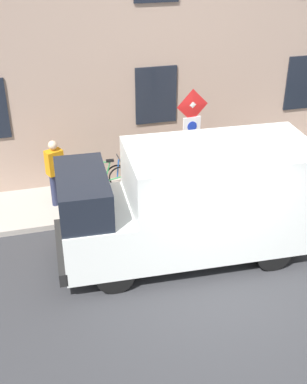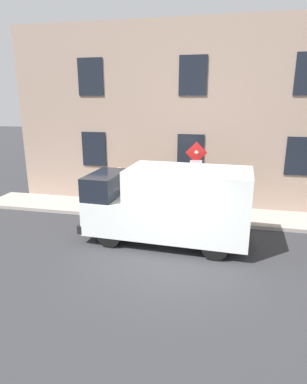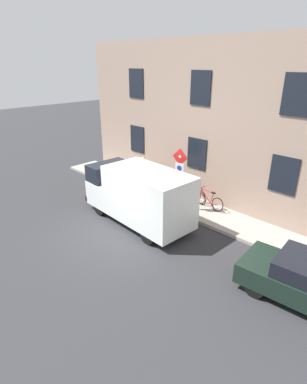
# 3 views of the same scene
# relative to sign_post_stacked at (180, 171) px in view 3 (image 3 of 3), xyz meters

# --- Properties ---
(ground_plane) EXTENTS (80.00, 80.00, 0.00)m
(ground_plane) POSITION_rel_sign_post_stacked_xyz_m (-3.07, 0.39, -2.05)
(ground_plane) COLOR #303134
(sidewalk_slab) EXTENTS (1.94, 17.55, 0.14)m
(sidewalk_slab) POSITION_rel_sign_post_stacked_xyz_m (0.76, 0.39, -1.98)
(sidewalk_slab) COLOR #A69E94
(sidewalk_slab) RESTS_ON ground_plane
(building_facade) EXTENTS (0.75, 15.55, 7.57)m
(building_facade) POSITION_rel_sign_post_stacked_xyz_m (2.08, 0.39, 1.74)
(building_facade) COLOR tan
(building_facade) RESTS_ON ground_plane
(sign_post_stacked) EXTENTS (0.18, 0.56, 2.83)m
(sign_post_stacked) POSITION_rel_sign_post_stacked_xyz_m (0.00, 0.00, 0.00)
(sign_post_stacked) COLOR #474C47
(sign_post_stacked) RESTS_ON sidewalk_slab
(delivery_van) EXTENTS (2.23, 5.41, 2.50)m
(delivery_van) POSITION_rel_sign_post_stacked_xyz_m (-1.92, 0.63, -0.71)
(delivery_van) COLOR white
(delivery_van) RESTS_ON ground_plane
(bicycle_red) EXTENTS (0.46, 1.71, 0.89)m
(bicycle_red) POSITION_rel_sign_post_stacked_xyz_m (1.18, -0.83, -1.54)
(bicycle_red) COLOR black
(bicycle_red) RESTS_ON sidewalk_slab
(bicycle_orange) EXTENTS (0.46, 1.72, 0.89)m
(bicycle_orange) POSITION_rel_sign_post_stacked_xyz_m (1.18, 0.12, -1.54)
(bicycle_orange) COLOR black
(bicycle_orange) RESTS_ON sidewalk_slab
(bicycle_blue) EXTENTS (0.46, 1.71, 0.89)m
(bicycle_blue) POSITION_rel_sign_post_stacked_xyz_m (1.18, 1.07, -1.54)
(bicycle_blue) COLOR black
(bicycle_blue) RESTS_ON sidewalk_slab
(bicycle_green) EXTENTS (0.46, 1.71, 0.89)m
(bicycle_green) POSITION_rel_sign_post_stacked_xyz_m (1.18, 2.03, -1.54)
(bicycle_green) COLOR black
(bicycle_green) RESTS_ON sidewalk_slab
(pedestrian) EXTENTS (0.39, 0.47, 1.72)m
(pedestrian) POSITION_rel_sign_post_stacked_xyz_m (0.75, 3.20, -0.98)
(pedestrian) COLOR #262B47
(pedestrian) RESTS_ON sidewalk_slab
(litter_bin) EXTENTS (0.44, 0.44, 0.90)m
(litter_bin) POSITION_rel_sign_post_stacked_xyz_m (0.14, 1.12, -1.46)
(litter_bin) COLOR #2D5133
(litter_bin) RESTS_ON sidewalk_slab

